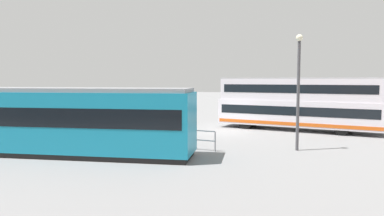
{
  "coord_description": "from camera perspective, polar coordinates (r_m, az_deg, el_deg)",
  "views": [
    {
      "loc": [
        -6.18,
        24.99,
        3.74
      ],
      "look_at": [
        1.1,
        3.85,
        1.98
      ],
      "focal_mm": 33.77,
      "sensor_mm": 36.0,
      "label": 1
    }
  ],
  "objects": [
    {
      "name": "ground_plane",
      "position": [
        26.02,
        5.07,
        -3.79
      ],
      "size": [
        160.0,
        160.0,
        0.0
      ],
      "primitive_type": "plane",
      "color": "gray"
    },
    {
      "name": "pedestrian_railing",
      "position": [
        20.46,
        -6.31,
        -3.97
      ],
      "size": [
        7.59,
        0.73,
        1.08
      ],
      "color": "gray",
      "rests_on": "ground"
    },
    {
      "name": "tram_yellow",
      "position": [
        18.94,
        -19.2,
        -1.83
      ],
      "size": [
        12.94,
        4.61,
        3.34
      ],
      "color": "teal",
      "rests_on": "ground"
    },
    {
      "name": "info_sign",
      "position": [
        22.51,
        -14.32,
        -0.96
      ],
      "size": [
        0.99,
        0.34,
        2.41
      ],
      "color": "slate",
      "rests_on": "ground"
    },
    {
      "name": "street_lamp",
      "position": [
        19.71,
        16.46,
        3.92
      ],
      "size": [
        0.36,
        0.36,
        6.09
      ],
      "color": "#4C4C51",
      "rests_on": "ground"
    },
    {
      "name": "pedestrian_near_railing",
      "position": [
        21.89,
        -10.8,
        -2.85
      ],
      "size": [
        0.41,
        0.41,
        1.69
      ],
      "color": "#33384C",
      "rests_on": "ground"
    },
    {
      "name": "double_decker_bus",
      "position": [
        27.7,
        16.29,
        0.72
      ],
      "size": [
        11.91,
        4.44,
        3.9
      ],
      "color": "silver",
      "rests_on": "ground"
    }
  ]
}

